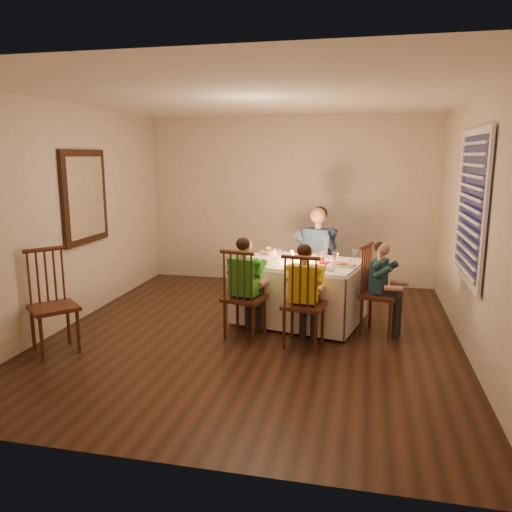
% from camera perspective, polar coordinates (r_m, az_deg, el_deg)
% --- Properties ---
extents(ground, '(5.00, 5.00, 0.00)m').
position_cam_1_polar(ground, '(5.76, -0.15, -8.94)').
color(ground, black).
rests_on(ground, ground).
extents(wall_left, '(0.02, 5.00, 2.60)m').
position_cam_1_polar(wall_left, '(6.33, -20.53, 4.31)').
color(wall_left, beige).
rests_on(wall_left, ground).
extents(wall_right, '(0.02, 5.00, 2.60)m').
position_cam_1_polar(wall_right, '(5.42, 23.77, 2.98)').
color(wall_right, beige).
rests_on(wall_right, ground).
extents(wall_back, '(4.50, 0.02, 2.60)m').
position_cam_1_polar(wall_back, '(7.89, 3.84, 6.29)').
color(wall_back, beige).
rests_on(wall_back, ground).
extents(ceiling, '(5.00, 5.00, 0.00)m').
position_cam_1_polar(ceiling, '(5.43, -0.16, 17.72)').
color(ceiling, white).
rests_on(ceiling, wall_back).
extents(dining_table, '(1.64, 1.34, 0.72)m').
position_cam_1_polar(dining_table, '(6.08, 4.99, -2.61)').
color(dining_table, silver).
rests_on(dining_table, ground).
extents(chair_adult, '(0.54, 0.53, 1.02)m').
position_cam_1_polar(chair_adult, '(6.93, 6.87, -5.46)').
color(chair_adult, '#3C1D10').
rests_on(chair_adult, ground).
extents(chair_near_left, '(0.49, 0.47, 1.02)m').
position_cam_1_polar(chair_near_left, '(5.68, -1.27, -9.23)').
color(chair_near_left, '#3C1D10').
rests_on(chair_near_left, ground).
extents(chair_near_right, '(0.47, 0.45, 1.02)m').
position_cam_1_polar(chair_near_right, '(5.46, 5.41, -10.16)').
color(chair_near_right, '#3C1D10').
rests_on(chair_near_right, ground).
extents(chair_end, '(0.51, 0.52, 1.02)m').
position_cam_1_polar(chair_end, '(5.97, 13.84, -8.52)').
color(chair_end, '#3C1D10').
rests_on(chair_end, ground).
extents(chair_extra, '(0.61, 0.61, 1.08)m').
position_cam_1_polar(chair_extra, '(5.68, -21.76, -10.10)').
color(chair_extra, '#3C1D10').
rests_on(chair_extra, ground).
extents(adult, '(0.64, 0.62, 1.34)m').
position_cam_1_polar(adult, '(6.93, 6.87, -5.46)').
color(adult, navy).
rests_on(adult, ground).
extents(child_green, '(0.46, 0.43, 1.14)m').
position_cam_1_polar(child_green, '(5.68, -1.27, -9.23)').
color(child_green, green).
rests_on(child_green, ground).
extents(child_yellow, '(0.42, 0.39, 1.11)m').
position_cam_1_polar(child_yellow, '(5.46, 5.41, -10.16)').
color(child_yellow, yellow).
rests_on(child_yellow, ground).
extents(child_teal, '(0.41, 0.43, 1.06)m').
position_cam_1_polar(child_teal, '(5.97, 13.84, -8.52)').
color(child_teal, '#1A3943').
rests_on(child_teal, ground).
extents(setting_adult, '(0.31, 0.31, 0.02)m').
position_cam_1_polar(setting_adult, '(6.31, 6.38, -0.01)').
color(setting_adult, white).
rests_on(setting_adult, dining_table).
extents(setting_green, '(0.31, 0.31, 0.02)m').
position_cam_1_polar(setting_green, '(5.88, 0.81, -0.78)').
color(setting_green, white).
rests_on(setting_green, dining_table).
extents(setting_yellow, '(0.31, 0.31, 0.02)m').
position_cam_1_polar(setting_yellow, '(5.67, 7.17, -1.33)').
color(setting_yellow, white).
rests_on(setting_yellow, dining_table).
extents(setting_teal, '(0.31, 0.31, 0.02)m').
position_cam_1_polar(setting_teal, '(5.86, 9.47, -0.97)').
color(setting_teal, white).
rests_on(setting_teal, dining_table).
extents(candle_left, '(0.06, 0.06, 0.10)m').
position_cam_1_polar(candle_left, '(6.05, 4.11, -0.07)').
color(candle_left, silver).
rests_on(candle_left, dining_table).
extents(candle_right, '(0.06, 0.06, 0.10)m').
position_cam_1_polar(candle_right, '(5.99, 5.65, -0.21)').
color(candle_right, silver).
rests_on(candle_right, dining_table).
extents(squash, '(0.09, 0.09, 0.09)m').
position_cam_1_polar(squash, '(6.49, 1.43, 0.70)').
color(squash, '#EAF13F').
rests_on(squash, dining_table).
extents(orange_fruit, '(0.08, 0.08, 0.08)m').
position_cam_1_polar(orange_fruit, '(5.99, 7.45, -0.36)').
color(orange_fruit, orange).
rests_on(orange_fruit, dining_table).
extents(serving_bowl, '(0.32, 0.32, 0.06)m').
position_cam_1_polar(serving_bowl, '(6.41, 1.74, 0.42)').
color(serving_bowl, white).
rests_on(serving_bowl, dining_table).
extents(wall_mirror, '(0.06, 0.95, 1.15)m').
position_cam_1_polar(wall_mirror, '(6.54, -18.98, 6.39)').
color(wall_mirror, black).
rests_on(wall_mirror, wall_left).
extents(window_blinds, '(0.07, 1.34, 1.54)m').
position_cam_1_polar(window_blinds, '(5.49, 23.29, 5.22)').
color(window_blinds, '#0D1236').
rests_on(window_blinds, wall_right).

